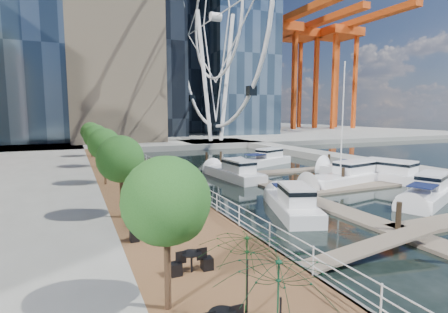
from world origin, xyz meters
TOP-DOWN VIEW (x-y plane):
  - ground at (0.00, 0.00)m, footprint 520.00×520.00m
  - boardwalk at (-9.00, 15.00)m, footprint 6.00×60.00m
  - seawall at (-6.00, 15.00)m, footprint 0.25×60.00m
  - land_far at (0.00, 102.00)m, footprint 200.00×114.00m
  - breakwater at (20.00, 20.00)m, footprint 4.00×60.00m
  - pier at (14.00, 52.00)m, footprint 14.00×12.00m
  - railing at (-6.10, 15.00)m, footprint 0.10×60.00m
  - floating_docks at (7.97, 9.98)m, footprint 16.00×34.00m
  - ferris_wheel at (14.00, 52.00)m, footprint 5.80×45.60m
  - port_cranes at (67.67, 95.67)m, footprint 40.00×52.00m
  - street_trees at (-11.40, 14.00)m, footprint 2.60×42.60m
  - cafe_tables at (-10.40, -2.00)m, footprint 2.50×13.70m
  - yacht_foreground at (11.21, 2.13)m, footprint 9.12×5.69m
  - pedestrian_near at (-8.54, 6.98)m, footprint 0.78×0.76m
  - pedestrian_mid at (-8.66, 21.15)m, footprint 1.10×1.16m
  - pedestrian_far at (-8.76, 31.84)m, footprint 0.95×0.41m
  - moored_yachts at (9.47, 10.07)m, footprint 20.93×36.91m
  - cafe_seating at (-9.70, -5.71)m, footprint 3.81×14.31m

SIDE VIEW (x-z plane):
  - ground at x=0.00m, z-range 0.00..0.00m
  - yacht_foreground at x=11.21m, z-range -1.07..1.07m
  - moored_yachts at x=9.47m, z-range -5.75..5.75m
  - floating_docks at x=7.97m, z-range -0.81..1.79m
  - boardwalk at x=-9.00m, z-range 0.00..1.00m
  - seawall at x=-6.00m, z-range 0.00..1.00m
  - land_far at x=0.00m, z-range 0.00..1.00m
  - breakwater at x=20.00m, z-range 0.00..1.00m
  - pier at x=14.00m, z-range 0.00..1.00m
  - cafe_tables at x=-10.40m, z-range 1.00..1.74m
  - railing at x=-6.10m, z-range 1.00..2.05m
  - pedestrian_far at x=-8.76m, z-range 1.00..2.60m
  - pedestrian_near at x=-8.54m, z-range 1.00..2.81m
  - pedestrian_mid at x=-8.66m, z-range 1.00..2.89m
  - cafe_seating at x=-9.70m, z-range 0.93..3.69m
  - street_trees at x=-11.40m, z-range 1.99..6.59m
  - port_cranes at x=67.67m, z-range 1.00..39.00m
  - ferris_wheel at x=14.00m, z-range 2.02..49.82m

